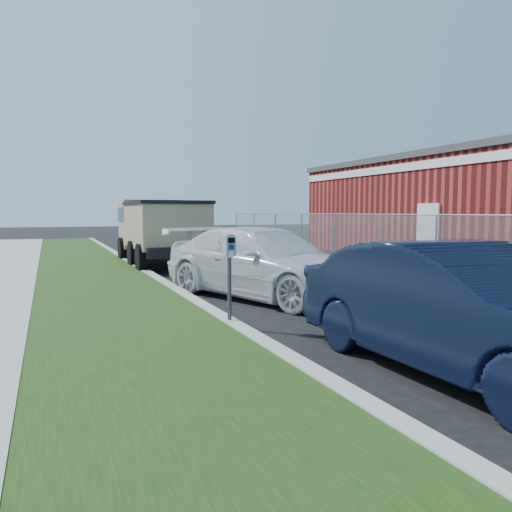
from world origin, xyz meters
name	(u,v)px	position (x,y,z in m)	size (l,w,h in m)	color
ground	(341,308)	(0.00, 0.00, 0.00)	(120.00, 120.00, 0.00)	black
streetside	(34,308)	(-5.57, 2.00, 0.07)	(6.12, 50.00, 0.15)	gray
chainlink_fence	(378,229)	(6.00, 7.00, 1.26)	(0.06, 30.06, 30.00)	slate
brick_building	(479,206)	(12.00, 8.00, 2.13)	(9.20, 14.20, 4.17)	maroon
parking_meter	(229,258)	(-2.61, -0.77, 1.16)	(0.22, 0.17, 1.42)	#3F4247
white_wagon	(262,262)	(-0.89, 1.87, 0.77)	(2.17, 5.34, 1.55)	silver
navy_sedan	(463,310)	(-0.90, -3.98, 0.77)	(1.62, 4.66, 1.53)	black
dump_truck	(159,228)	(-1.57, 9.58, 1.32)	(2.42, 6.01, 2.35)	black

